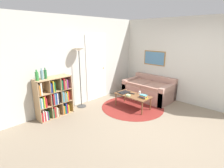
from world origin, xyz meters
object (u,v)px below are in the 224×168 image
at_px(floor_lamp, 79,57).
at_px(coffee_table, 133,96).
at_px(cup, 140,93).
at_px(bottle_right, 45,74).
at_px(bowl, 128,95).
at_px(bottle_left, 37,76).
at_px(laptop, 124,92).
at_px(couch, 149,90).
at_px(bottle_middle, 42,75).
at_px(bookshelf, 54,98).

relative_size(floor_lamp, coffee_table, 1.69).
relative_size(cup, bottle_right, 0.33).
bearing_deg(bowl, bottle_left, 151.93).
xyz_separation_m(laptop, bottle_left, (-2.21, 0.82, 0.75)).
bearing_deg(bowl, couch, 2.47).
bearing_deg(cup, floor_lamp, 133.44).
relative_size(floor_lamp, bowl, 14.16).
bearing_deg(bottle_middle, bottle_right, 9.55).
xyz_separation_m(laptop, cup, (0.22, -0.42, 0.03)).
bearing_deg(floor_lamp, cup, -46.56).
distance_m(floor_lamp, couch, 2.60).
distance_m(coffee_table, bottle_right, 2.46).
relative_size(coffee_table, bottle_right, 3.78).
bearing_deg(bowl, coffee_table, -13.73).
bearing_deg(bottle_middle, bottle_left, -179.75).
relative_size(couch, bottle_middle, 5.60).
bearing_deg(bottle_right, bookshelf, 0.13).
bearing_deg(laptop, couch, -12.13).
relative_size(bookshelf, bottle_left, 4.06).
bearing_deg(couch, cup, -167.32).
xyz_separation_m(floor_lamp, laptop, (0.97, -0.84, -1.09)).
bearing_deg(cup, bottle_middle, 151.63).
height_order(couch, laptop, couch).
bearing_deg(coffee_table, floor_lamp, 130.75).
xyz_separation_m(bookshelf, bottle_right, (-0.15, -0.00, 0.67)).
distance_m(laptop, bowl, 0.31).
height_order(floor_lamp, bottle_middle, floor_lamp).
distance_m(cup, bottle_middle, 2.71).
xyz_separation_m(floor_lamp, coffee_table, (1.00, -1.16, -1.14)).
bearing_deg(cup, bottle_left, 152.86).
distance_m(floor_lamp, bowl, 1.77).
distance_m(coffee_table, bottle_left, 2.63).
bearing_deg(couch, bottle_left, 162.13).
bearing_deg(coffee_table, cup, -27.17).
relative_size(cup, bottle_left, 0.35).
xyz_separation_m(floor_lamp, bottle_right, (-1.01, 0.00, -0.34)).
distance_m(couch, laptop, 1.09).
relative_size(bottle_left, bottle_right, 0.95).
relative_size(couch, bottle_left, 5.97).
xyz_separation_m(laptop, bowl, (-0.14, -0.28, 0.01)).
distance_m(laptop, bottle_middle, 2.37).
height_order(cup, bottle_left, bottle_left).
relative_size(bowl, bottle_middle, 0.45).
distance_m(cup, bottle_left, 2.81).
xyz_separation_m(bookshelf, bottle_middle, (-0.25, -0.02, 0.67)).
xyz_separation_m(bottle_middle, bottle_right, (0.10, 0.02, -0.00)).
height_order(floor_lamp, cup, floor_lamp).
bearing_deg(bottle_right, bottle_left, -175.62).
distance_m(bottle_left, bottle_middle, 0.12).
height_order(floor_lamp, bottle_left, floor_lamp).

